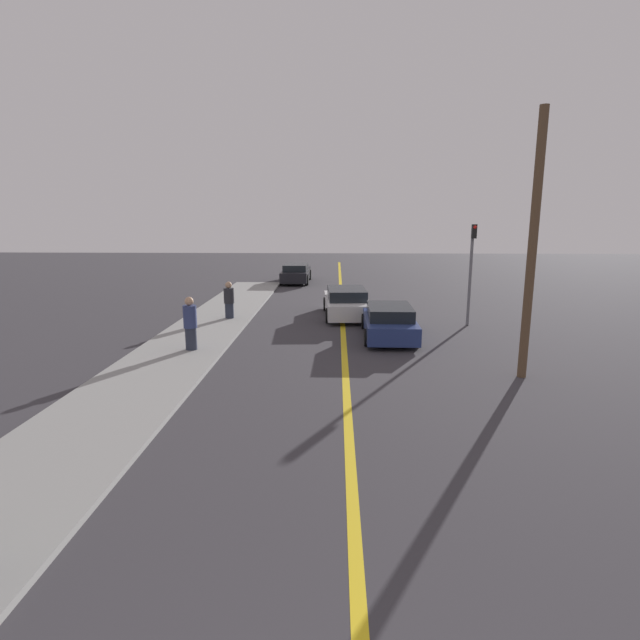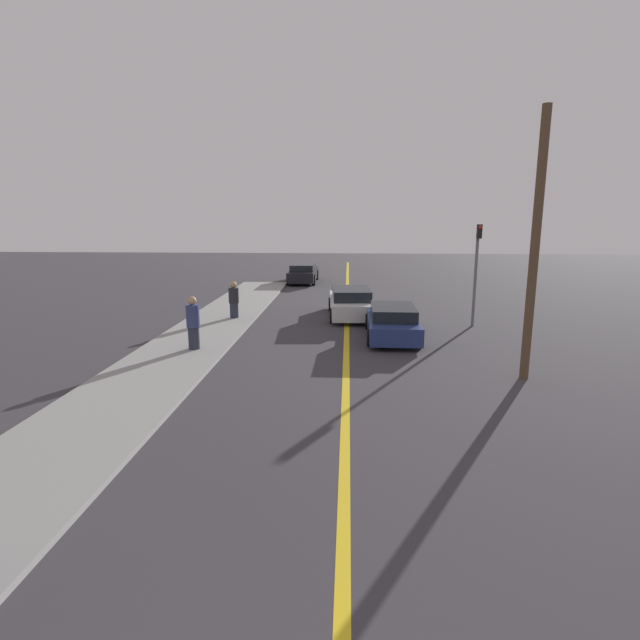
{
  "view_description": "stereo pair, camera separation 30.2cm",
  "coord_description": "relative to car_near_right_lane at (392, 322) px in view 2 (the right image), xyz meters",
  "views": [
    {
      "loc": [
        -0.28,
        -0.88,
        4.42
      ],
      "look_at": [
        -0.71,
        12.07,
        1.71
      ],
      "focal_mm": 28.0,
      "sensor_mm": 36.0,
      "label": 1
    },
    {
      "loc": [
        0.02,
        -0.86,
        4.42
      ],
      "look_at": [
        -0.71,
        12.07,
        1.71
      ],
      "focal_mm": 28.0,
      "sensor_mm": 36.0,
      "label": 2
    }
  ],
  "objects": [
    {
      "name": "sidewalk_left",
      "position": [
        -7.11,
        -1.27,
        -0.54
      ],
      "size": [
        2.94,
        31.91,
        0.12
      ],
      "color": "gray",
      "rests_on": "ground_plane"
    },
    {
      "name": "pedestrian_far_standing",
      "position": [
        -6.71,
        -2.38,
        0.38
      ],
      "size": [
        0.43,
        0.43,
        1.75
      ],
      "color": "#282D3D",
      "rests_on": "sidewalk_left"
    },
    {
      "name": "pedestrian_by_sign",
      "position": [
        -6.54,
        2.81,
        0.29
      ],
      "size": [
        0.43,
        0.43,
        1.57
      ],
      "color": "#282D3D",
      "rests_on": "sidewalk_left"
    },
    {
      "name": "car_ahead_center",
      "position": [
        -1.5,
        3.89,
        0.04
      ],
      "size": [
        2.16,
        4.61,
        1.29
      ],
      "rotation": [
        0.0,
        0.0,
        0.06
      ],
      "color": "silver",
      "rests_on": "ground_plane"
    },
    {
      "name": "road_center_line",
      "position": [
        -1.68,
        0.77,
        -0.59
      ],
      "size": [
        0.2,
        60.0,
        0.01
      ],
      "color": "gold",
      "rests_on": "ground_plane"
    },
    {
      "name": "traffic_light",
      "position": [
        3.46,
        2.12,
        1.92
      ],
      "size": [
        0.18,
        0.4,
        4.1
      ],
      "color": "slate",
      "rests_on": "ground_plane"
    },
    {
      "name": "utility_pole",
      "position": [
        3.25,
        -4.56,
        2.99
      ],
      "size": [
        0.24,
        0.24,
        7.17
      ],
      "color": "brown",
      "rests_on": "ground_plane"
    },
    {
      "name": "car_far_distant",
      "position": [
        -4.69,
        15.58,
        0.04
      ],
      "size": [
        1.89,
        4.8,
        1.27
      ],
      "rotation": [
        0.0,
        0.0,
        -0.01
      ],
      "color": "black",
      "rests_on": "ground_plane"
    },
    {
      "name": "car_near_right_lane",
      "position": [
        0.0,
        0.0,
        0.0
      ],
      "size": [
        1.95,
        4.38,
        1.22
      ],
      "rotation": [
        0.0,
        0.0,
        -0.01
      ],
      "color": "navy",
      "rests_on": "ground_plane"
    }
  ]
}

